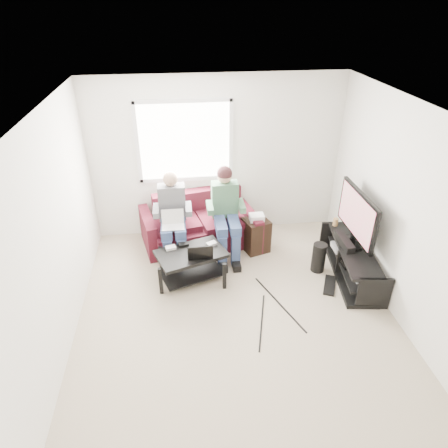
{
  "coord_description": "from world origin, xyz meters",
  "views": [
    {
      "loc": [
        -0.63,
        -3.73,
        3.6
      ],
      "look_at": [
        -0.09,
        0.6,
        1.05
      ],
      "focal_mm": 32.0,
      "sensor_mm": 36.0,
      "label": 1
    }
  ],
  "objects_px": {
    "sofa": "(199,227)",
    "coffee_table": "(191,259)",
    "subwoofer": "(319,257)",
    "end_table": "(256,234)",
    "tv_stand": "(352,263)",
    "tv": "(357,216)"
  },
  "relations": [
    {
      "from": "sofa",
      "to": "coffee_table",
      "type": "height_order",
      "value": "sofa"
    },
    {
      "from": "tv",
      "to": "subwoofer",
      "type": "xyz_separation_m",
      "value": [
        -0.43,
        0.09,
        -0.72
      ]
    },
    {
      "from": "sofa",
      "to": "tv_stand",
      "type": "height_order",
      "value": "sofa"
    },
    {
      "from": "subwoofer",
      "to": "end_table",
      "type": "height_order",
      "value": "end_table"
    },
    {
      "from": "subwoofer",
      "to": "coffee_table",
      "type": "bearing_deg",
      "value": 179.63
    },
    {
      "from": "tv_stand",
      "to": "end_table",
      "type": "relative_size",
      "value": 2.37
    },
    {
      "from": "sofa",
      "to": "tv",
      "type": "height_order",
      "value": "tv"
    },
    {
      "from": "tv_stand",
      "to": "end_table",
      "type": "bearing_deg",
      "value": 145.89
    },
    {
      "from": "tv_stand",
      "to": "tv",
      "type": "relative_size",
      "value": 1.38
    },
    {
      "from": "tv_stand",
      "to": "tv",
      "type": "bearing_deg",
      "value": 91.47
    },
    {
      "from": "coffee_table",
      "to": "subwoofer",
      "type": "height_order",
      "value": "coffee_table"
    },
    {
      "from": "tv_stand",
      "to": "sofa",
      "type": "bearing_deg",
      "value": 151.69
    },
    {
      "from": "tv_stand",
      "to": "coffee_table",
      "type": "bearing_deg",
      "value": 175.08
    },
    {
      "from": "end_table",
      "to": "tv",
      "type": "bearing_deg",
      "value": -30.88
    },
    {
      "from": "tv",
      "to": "end_table",
      "type": "distance_m",
      "value": 1.59
    },
    {
      "from": "tv_stand",
      "to": "tv",
      "type": "distance_m",
      "value": 0.73
    },
    {
      "from": "subwoofer",
      "to": "end_table",
      "type": "relative_size",
      "value": 0.71
    },
    {
      "from": "coffee_table",
      "to": "tv_stand",
      "type": "height_order",
      "value": "tv_stand"
    },
    {
      "from": "coffee_table",
      "to": "tv",
      "type": "xyz_separation_m",
      "value": [
        2.29,
        -0.1,
        0.6
      ]
    },
    {
      "from": "coffee_table",
      "to": "subwoofer",
      "type": "relative_size",
      "value": 2.36
    },
    {
      "from": "sofa",
      "to": "end_table",
      "type": "xyz_separation_m",
      "value": [
        0.88,
        -0.3,
        -0.02
      ]
    },
    {
      "from": "sofa",
      "to": "subwoofer",
      "type": "relative_size",
      "value": 4.29
    }
  ]
}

